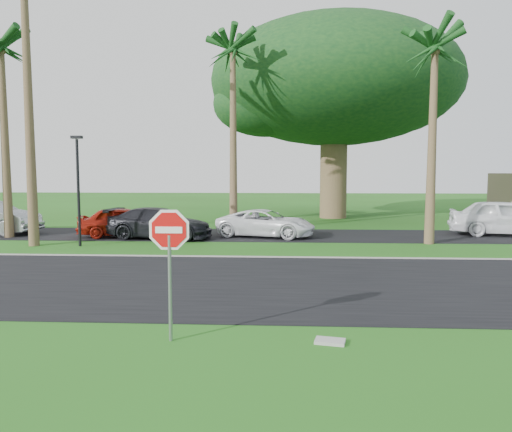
{
  "coord_description": "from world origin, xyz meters",
  "views": [
    {
      "loc": [
        2.59,
        -12.02,
        3.18
      ],
      "look_at": [
        1.77,
        3.2,
        1.8
      ],
      "focal_mm": 35.0,
      "sensor_mm": 36.0,
      "label": 1
    }
  ],
  "objects_px": {
    "car_red": "(124,222)",
    "car_dark": "(160,224)",
    "stop_sign_near": "(169,247)",
    "car_minivan": "(266,224)",
    "car_pickup": "(505,218)"
  },
  "relations": [
    {
      "from": "car_red",
      "to": "car_pickup",
      "type": "height_order",
      "value": "car_pickup"
    },
    {
      "from": "car_red",
      "to": "car_dark",
      "type": "distance_m",
      "value": 1.99
    },
    {
      "from": "car_dark",
      "to": "car_minivan",
      "type": "relative_size",
      "value": 1.05
    },
    {
      "from": "stop_sign_near",
      "to": "car_dark",
      "type": "distance_m",
      "value": 14.47
    },
    {
      "from": "car_red",
      "to": "car_minivan",
      "type": "bearing_deg",
      "value": -98.63
    },
    {
      "from": "car_minivan",
      "to": "car_dark",
      "type": "bearing_deg",
      "value": 113.87
    },
    {
      "from": "stop_sign_near",
      "to": "car_red",
      "type": "xyz_separation_m",
      "value": [
        -5.58,
        14.51,
        -1.05
      ]
    },
    {
      "from": "car_pickup",
      "to": "car_dark",
      "type": "bearing_deg",
      "value": 108.69
    },
    {
      "from": "stop_sign_near",
      "to": "car_pickup",
      "type": "xyz_separation_m",
      "value": [
        12.97,
        15.88,
        -0.89
      ]
    },
    {
      "from": "car_minivan",
      "to": "car_pickup",
      "type": "relative_size",
      "value": 0.9
    },
    {
      "from": "car_red",
      "to": "car_pickup",
      "type": "relative_size",
      "value": 0.82
    },
    {
      "from": "car_pickup",
      "to": "stop_sign_near",
      "type": "bearing_deg",
      "value": 152.85
    },
    {
      "from": "car_minivan",
      "to": "car_pickup",
      "type": "height_order",
      "value": "car_pickup"
    },
    {
      "from": "car_red",
      "to": "car_pickup",
      "type": "bearing_deg",
      "value": -97.11
    },
    {
      "from": "stop_sign_near",
      "to": "car_pickup",
      "type": "relative_size",
      "value": 0.5
    }
  ]
}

